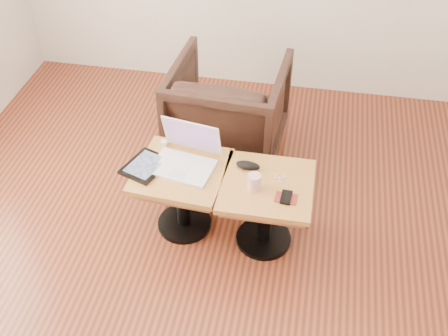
% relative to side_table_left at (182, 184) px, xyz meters
% --- Properties ---
extents(room_shell, '(4.52, 4.52, 2.71)m').
position_rel_side_table_left_xyz_m(room_shell, '(0.47, -0.47, 0.99)').
color(room_shell, '#4E2018').
rests_on(room_shell, ground).
extents(side_table_left, '(0.57, 0.57, 0.48)m').
position_rel_side_table_left_xyz_m(side_table_left, '(0.00, 0.00, 0.00)').
color(side_table_left, black).
rests_on(side_table_left, ground).
extents(side_table_right, '(0.53, 0.53, 0.48)m').
position_rel_side_table_left_xyz_m(side_table_right, '(0.52, -0.04, 0.00)').
color(side_table_right, black).
rests_on(side_table_right, ground).
extents(laptop, '(0.41, 0.37, 0.26)m').
position_rel_side_table_left_xyz_m(laptop, '(0.02, 0.05, 0.17)').
color(laptop, white).
rests_on(laptop, side_table_left).
extents(tablet, '(0.29, 0.32, 0.02)m').
position_rel_side_table_left_xyz_m(tablet, '(-0.21, -0.02, 0.13)').
color(tablet, black).
rests_on(tablet, side_table_left).
extents(charging_adapter, '(0.04, 0.04, 0.02)m').
position_rel_side_table_left_xyz_m(charging_adapter, '(-0.16, 0.21, 0.13)').
color(charging_adapter, white).
rests_on(charging_adapter, side_table_left).
extents(glasses_case, '(0.15, 0.08, 0.05)m').
position_rel_side_table_left_xyz_m(glasses_case, '(0.39, 0.08, 0.14)').
color(glasses_case, black).
rests_on(glasses_case, side_table_right).
extents(striped_cup, '(0.10, 0.10, 0.10)m').
position_rel_side_table_left_xyz_m(striped_cup, '(0.45, -0.09, 0.17)').
color(striped_cup, pink).
rests_on(striped_cup, side_table_right).
extents(earbuds_tangle, '(0.06, 0.05, 0.01)m').
position_rel_side_table_left_xyz_m(earbuds_tangle, '(0.59, 0.03, 0.13)').
color(earbuds_tangle, white).
rests_on(earbuds_tangle, side_table_right).
extents(phone_on_sleeve, '(0.13, 0.11, 0.02)m').
position_rel_side_table_left_xyz_m(phone_on_sleeve, '(0.64, -0.14, 0.13)').
color(phone_on_sleeve, maroon).
rests_on(phone_on_sleeve, side_table_right).
extents(armchair, '(0.83, 0.85, 0.73)m').
position_rel_side_table_left_xyz_m(armchair, '(0.14, 0.83, 0.00)').
color(armchair, black).
rests_on(armchair, ground).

